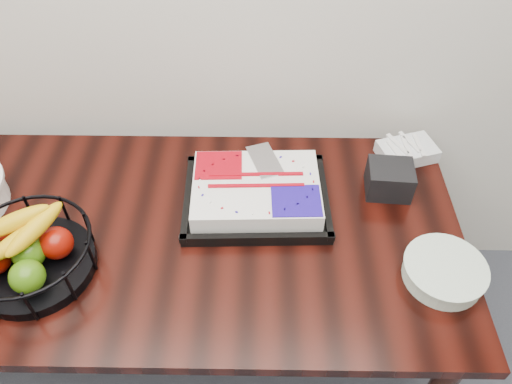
{
  "coord_description": "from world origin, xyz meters",
  "views": [
    {
      "loc": [
        0.27,
        1.01,
        1.97
      ],
      "look_at": [
        0.25,
        2.09,
        0.83
      ],
      "focal_mm": 35.0,
      "sensor_mm": 36.0,
      "label": 1
    }
  ],
  "objects_px": {
    "table": "(178,246)",
    "napkin_box": "(389,179)",
    "cake_tray": "(256,193)",
    "plate_stack": "(444,272)",
    "fruit_basket": "(29,252)"
  },
  "relations": [
    {
      "from": "table",
      "to": "napkin_box",
      "type": "distance_m",
      "value": 0.73
    },
    {
      "from": "fruit_basket",
      "to": "napkin_box",
      "type": "bearing_deg",
      "value": 17.29
    },
    {
      "from": "cake_tray",
      "to": "plate_stack",
      "type": "height_order",
      "value": "cake_tray"
    },
    {
      "from": "fruit_basket",
      "to": "napkin_box",
      "type": "relative_size",
      "value": 2.53
    },
    {
      "from": "cake_tray",
      "to": "fruit_basket",
      "type": "bearing_deg",
      "value": -156.7
    },
    {
      "from": "cake_tray",
      "to": "plate_stack",
      "type": "relative_size",
      "value": 2.01
    },
    {
      "from": "cake_tray",
      "to": "napkin_box",
      "type": "height_order",
      "value": "napkin_box"
    },
    {
      "from": "table",
      "to": "cake_tray",
      "type": "xyz_separation_m",
      "value": [
        0.25,
        0.12,
        0.13
      ]
    },
    {
      "from": "table",
      "to": "napkin_box",
      "type": "relative_size",
      "value": 12.38
    },
    {
      "from": "table",
      "to": "plate_stack",
      "type": "xyz_separation_m",
      "value": [
        0.79,
        -0.17,
        0.12
      ]
    },
    {
      "from": "table",
      "to": "plate_stack",
      "type": "bearing_deg",
      "value": -11.9
    },
    {
      "from": "fruit_basket",
      "to": "cake_tray",
      "type": "bearing_deg",
      "value": 23.3
    },
    {
      "from": "cake_tray",
      "to": "napkin_box",
      "type": "distance_m",
      "value": 0.44
    },
    {
      "from": "plate_stack",
      "to": "fruit_basket",
      "type": "bearing_deg",
      "value": 179.4
    },
    {
      "from": "cake_tray",
      "to": "napkin_box",
      "type": "bearing_deg",
      "value": 7.83
    }
  ]
}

